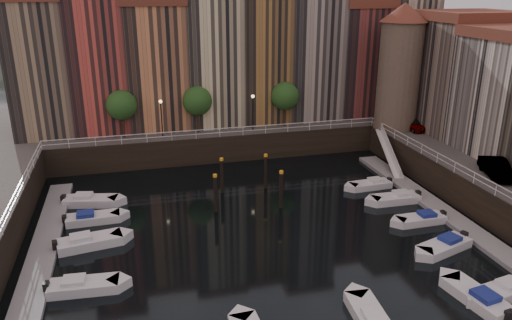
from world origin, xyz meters
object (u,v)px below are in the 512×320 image
object	(u,v)px
car_a	(412,125)
mooring_pilings	(246,183)
boat_left_1	(82,286)
boat_left_2	(88,242)
gangway	(389,151)
corner_tower	(400,65)
car_b	(496,169)

from	to	relation	value
car_a	mooring_pilings	bearing A→B (deg)	-165.81
boat_left_1	boat_left_2	bearing A→B (deg)	93.81
gangway	car_a	xyz separation A→B (m)	(4.31, 3.08, 1.77)
corner_tower	gangway	bearing A→B (deg)	-122.80
car_b	car_a	bearing A→B (deg)	105.54
mooring_pilings	car_a	world-z (taller)	car_a
mooring_pilings	car_a	size ratio (longest dim) A/B	1.50
corner_tower	car_b	distance (m)	17.40
corner_tower	mooring_pilings	world-z (taller)	corner_tower
gangway	corner_tower	bearing A→B (deg)	57.20
gangway	mooring_pilings	bearing A→B (deg)	-165.71
mooring_pilings	car_b	distance (m)	21.58
boat_left_2	gangway	bearing A→B (deg)	8.49
boat_left_1	mooring_pilings	bearing A→B (deg)	44.22
boat_left_1	boat_left_2	xyz separation A→B (m)	(0.05, 5.91, 0.03)
mooring_pilings	gangway	bearing A→B (deg)	14.29
gangway	boat_left_2	world-z (taller)	gangway
corner_tower	boat_left_1	size ratio (longest dim) A/B	2.93
gangway	boat_left_1	bearing A→B (deg)	-152.69
car_b	gangway	bearing A→B (deg)	125.44
boat_left_2	car_a	xyz separation A→B (m)	(34.44, 12.75, 3.30)
corner_tower	boat_left_2	xyz separation A→B (m)	(-33.03, -14.17, -9.81)
gangway	boat_left_1	xyz separation A→B (m)	(-30.18, -15.58, -1.56)
corner_tower	mooring_pilings	distance (m)	23.02
mooring_pilings	boat_left_1	distance (m)	17.73
boat_left_2	corner_tower	bearing A→B (deg)	13.91
boat_left_2	car_b	xyz separation A→B (m)	(33.67, -1.98, 3.39)
gangway	car_b	world-z (taller)	car_b
gangway	mooring_pilings	world-z (taller)	gangway
gangway	mooring_pilings	size ratio (longest dim) A/B	1.37
corner_tower	boat_left_2	world-z (taller)	corner_tower
corner_tower	gangway	size ratio (longest dim) A/B	1.66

